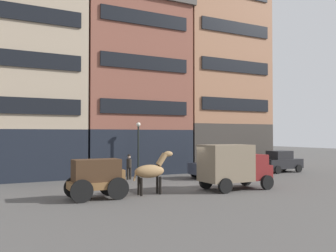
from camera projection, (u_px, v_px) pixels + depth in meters
The scene contains 11 objects.
ground_plane at pixel (205, 188), 21.74m from camera, with size 120.00×120.00×0.00m, color #4C4947.
building_far_left at pixel (31, 67), 27.40m from camera, with size 7.69×7.04×16.58m.
building_center_left at pixel (130, 87), 31.06m from camera, with size 9.17×7.04×14.55m.
building_center_right at pixel (215, 73), 35.12m from camera, with size 9.13×7.04×18.38m.
cargo_wagon at pixel (97, 176), 17.99m from camera, with size 2.91×1.52×1.98m.
draft_horse at pixel (151, 171), 19.34m from camera, with size 2.34×0.61×2.30m.
delivery_truck_near at pixel (234, 165), 21.14m from camera, with size 4.36×2.14×2.62m.
sedan_dark at pixel (281, 161), 30.81m from camera, with size 3.73×1.91×1.83m.
sedan_light at pixel (214, 166), 26.65m from camera, with size 3.74×1.93×1.83m.
pedestrian_officer at pixel (129, 166), 25.80m from camera, with size 0.46×0.46×1.79m.
streetlamp_curbside at pixel (138, 142), 26.82m from camera, with size 0.32×0.32×4.12m.
Camera 1 is at (-11.95, -18.40, 3.21)m, focal length 38.65 mm.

